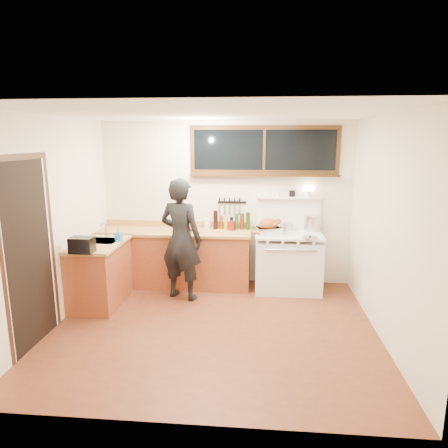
# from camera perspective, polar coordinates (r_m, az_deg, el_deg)

# --- Properties ---
(ground_plane) EXTENTS (4.00, 3.50, 0.02)m
(ground_plane) POSITION_cam_1_polar(r_m,az_deg,el_deg) (5.19, -1.43, -14.64)
(ground_plane) COLOR #572817
(room_shell) EXTENTS (4.10, 3.60, 2.65)m
(room_shell) POSITION_cam_1_polar(r_m,az_deg,el_deg) (4.68, -1.53, 3.83)
(room_shell) COLOR silver
(room_shell) RESTS_ON ground
(counter_back) EXTENTS (2.44, 0.64, 1.00)m
(counter_back) POSITION_cam_1_polar(r_m,az_deg,el_deg) (6.47, -7.07, -4.78)
(counter_back) COLOR brown
(counter_back) RESTS_ON ground
(counter_left) EXTENTS (0.64, 1.09, 0.90)m
(counter_left) POSITION_cam_1_polar(r_m,az_deg,el_deg) (5.98, -17.26, -6.69)
(counter_left) COLOR brown
(counter_left) RESTS_ON ground
(sink_unit) EXTENTS (0.50, 0.45, 0.37)m
(sink_unit) POSITION_cam_1_polar(r_m,az_deg,el_deg) (5.93, -17.04, -2.85)
(sink_unit) COLOR white
(sink_unit) RESTS_ON counter_left
(vintage_stove) EXTENTS (1.02, 0.74, 1.59)m
(vintage_stove) POSITION_cam_1_polar(r_m,az_deg,el_deg) (6.31, 9.13, -5.17)
(vintage_stove) COLOR white
(vintage_stove) RESTS_ON ground
(back_window) EXTENTS (2.32, 0.13, 0.77)m
(back_window) POSITION_cam_1_polar(r_m,az_deg,el_deg) (6.33, 5.75, 9.69)
(back_window) COLOR black
(back_window) RESTS_ON room_shell
(left_doorway) EXTENTS (0.02, 1.04, 2.17)m
(left_doorway) POSITION_cam_1_polar(r_m,az_deg,el_deg) (4.93, -26.00, -3.68)
(left_doorway) COLOR black
(left_doorway) RESTS_ON ground
(knife_strip) EXTENTS (0.46, 0.03, 0.28)m
(knife_strip) POSITION_cam_1_polar(r_m,az_deg,el_deg) (6.43, 0.99, 3.04)
(knife_strip) COLOR black
(knife_strip) RESTS_ON room_shell
(man) EXTENTS (0.76, 0.62, 1.79)m
(man) POSITION_cam_1_polar(r_m,az_deg,el_deg) (5.82, -6.16, -2.20)
(man) COLOR black
(man) RESTS_ON ground
(soap_bottle) EXTENTS (0.09, 0.10, 0.18)m
(soap_bottle) POSITION_cam_1_polar(r_m,az_deg,el_deg) (5.82, -14.82, -1.55)
(soap_bottle) COLOR #287BCA
(soap_bottle) RESTS_ON counter_left
(toaster) EXTENTS (0.29, 0.20, 0.20)m
(toaster) POSITION_cam_1_polar(r_m,az_deg,el_deg) (5.39, -19.63, -2.83)
(toaster) COLOR black
(toaster) RESTS_ON counter_left
(cutting_board) EXTENTS (0.52, 0.46, 0.14)m
(cutting_board) POSITION_cam_1_polar(r_m,az_deg,el_deg) (6.23, -5.25, -0.65)
(cutting_board) COLOR #AE8245
(cutting_board) RESTS_ON counter_back
(roast_turkey) EXTENTS (0.48, 0.43, 0.24)m
(roast_turkey) POSITION_cam_1_polar(r_m,az_deg,el_deg) (6.13, 6.34, -0.45)
(roast_turkey) COLOR silver
(roast_turkey) RESTS_ON vintage_stove
(stockpot) EXTENTS (0.31, 0.31, 0.25)m
(stockpot) POSITION_cam_1_polar(r_m,az_deg,el_deg) (6.44, 12.54, 0.15)
(stockpot) COLOR silver
(stockpot) RESTS_ON vintage_stove
(saucepan) EXTENTS (0.18, 0.30, 0.13)m
(saucepan) POSITION_cam_1_polar(r_m,az_deg,el_deg) (6.35, 8.99, -0.40)
(saucepan) COLOR silver
(saucepan) RESTS_ON vintage_stove
(pot_lid) EXTENTS (0.28, 0.28, 0.04)m
(pot_lid) POSITION_cam_1_polar(r_m,az_deg,el_deg) (5.93, 12.16, -1.93)
(pot_lid) COLOR silver
(pot_lid) RESTS_ON vintage_stove
(coffee_tin) EXTENTS (0.12, 0.10, 0.14)m
(coffee_tin) POSITION_cam_1_polar(r_m,az_deg,el_deg) (6.32, 1.10, -0.26)
(coffee_tin) COLOR maroon
(coffee_tin) RESTS_ON counter_back
(pitcher) EXTENTS (0.12, 0.12, 0.17)m
(pitcher) POSITION_cam_1_polar(r_m,az_deg,el_deg) (6.39, -2.43, -0.00)
(pitcher) COLOR white
(pitcher) RESTS_ON counter_back
(bottle_cluster) EXTENTS (0.59, 0.07, 0.30)m
(bottle_cluster) POSITION_cam_1_polar(r_m,az_deg,el_deg) (6.38, 1.09, 0.37)
(bottle_cluster) COLOR black
(bottle_cluster) RESTS_ON counter_back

